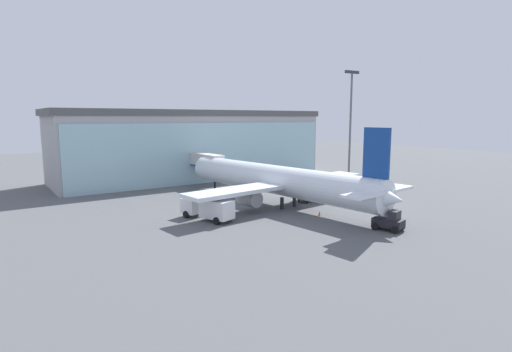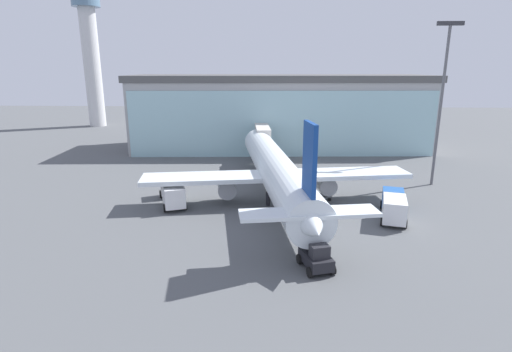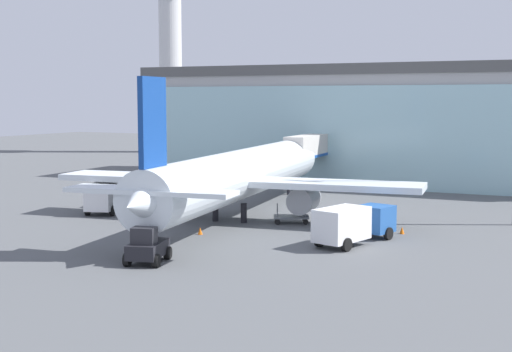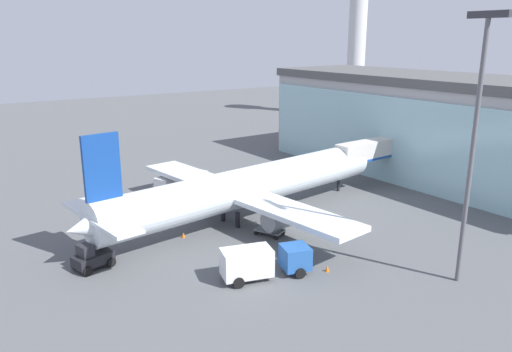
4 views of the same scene
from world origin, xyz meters
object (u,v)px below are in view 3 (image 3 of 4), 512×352
object	(u,v)px
catering_truck	(109,195)
control_tower	(170,45)
safety_cone_nose	(200,231)
baggage_cart	(291,217)
safety_cone_wingtip	(402,230)
airplane	(239,175)
jet_bridge	(311,147)
pushback_tug	(147,247)
fuel_truck	(353,223)

from	to	relation	value
catering_truck	control_tower	bearing A→B (deg)	9.67
control_tower	safety_cone_nose	distance (m)	85.64
baggage_cart	catering_truck	bearing A→B (deg)	-20.11
safety_cone_wingtip	catering_truck	bearing A→B (deg)	-176.47
airplane	baggage_cart	world-z (taller)	airplane
jet_bridge	pushback_tug	bearing A→B (deg)	-176.71
control_tower	pushback_tug	bearing A→B (deg)	-56.66
catering_truck	baggage_cart	xyz separation A→B (m)	(16.91, 1.96, -0.97)
fuel_truck	safety_cone_nose	size ratio (longest dim) A/B	13.85
control_tower	safety_cone_wingtip	xyz separation A→B (m)	(61.76, -60.57, -19.73)
safety_cone_nose	safety_cone_wingtip	world-z (taller)	same
airplane	catering_truck	world-z (taller)	airplane
fuel_truck	airplane	bearing A→B (deg)	78.37
jet_bridge	fuel_truck	world-z (taller)	jet_bridge
airplane	pushback_tug	distance (m)	17.64
airplane	catering_truck	xyz separation A→B (m)	(-11.86, -2.35, -2.12)
airplane	baggage_cart	bearing A→B (deg)	-103.56
jet_bridge	catering_truck	bearing A→B (deg)	152.59
catering_truck	baggage_cart	size ratio (longest dim) A/B	2.36
airplane	fuel_truck	xyz separation A→B (m)	(12.23, -5.88, -2.12)
jet_bridge	catering_truck	size ratio (longest dim) A/B	1.57
pushback_tug	safety_cone_wingtip	distance (m)	19.84
airplane	safety_cone_wingtip	distance (m)	14.62
jet_bridge	airplane	world-z (taller)	airplane
fuel_truck	pushback_tug	xyz separation A→B (m)	(-9.11, -11.28, -0.49)
control_tower	fuel_truck	world-z (taller)	control_tower
airplane	pushback_tug	world-z (taller)	airplane
fuel_truck	baggage_cart	world-z (taller)	fuel_truck
baggage_cart	pushback_tug	world-z (taller)	pushback_tug
jet_bridge	safety_cone_nose	xyz separation A→B (m)	(3.33, -28.58, -4.35)
catering_truck	safety_cone_wingtip	size ratio (longest dim) A/B	13.84
jet_bridge	safety_cone_wingtip	bearing A→B (deg)	-147.28
airplane	safety_cone_nose	distance (m)	8.61
fuel_truck	safety_cone_wingtip	distance (m)	5.64
fuel_truck	pushback_tug	distance (m)	14.51
fuel_truck	baggage_cart	bearing A→B (deg)	66.71
control_tower	airplane	world-z (taller)	control_tower
catering_truck	fuel_truck	distance (m)	24.35
control_tower	baggage_cart	xyz separation A→B (m)	(52.58, -60.22, -19.50)
jet_bridge	catering_truck	xyz separation A→B (m)	(-9.62, -23.07, -3.16)
jet_bridge	airplane	size ratio (longest dim) A/B	0.31
control_tower	pushback_tug	world-z (taller)	control_tower
airplane	baggage_cart	size ratio (longest dim) A/B	12.16
jet_bridge	control_tower	xyz separation A→B (m)	(-45.29, 39.11, 15.37)
baggage_cart	pushback_tug	distance (m)	16.89
airplane	catering_truck	bearing A→B (deg)	92.18
catering_truck	safety_cone_wingtip	distance (m)	26.16
fuel_truck	jet_bridge	bearing A→B (deg)	42.61
control_tower	safety_cone_wingtip	size ratio (longest dim) A/B	62.64
airplane	catering_truck	distance (m)	12.28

